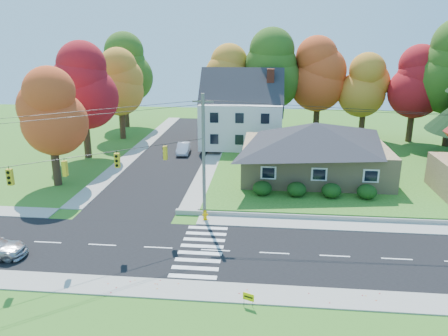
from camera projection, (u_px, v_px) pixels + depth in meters
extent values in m
plane|color=#3D7923|center=(215.00, 251.00, 29.79)|extent=(120.00, 120.00, 0.00)
cube|color=black|center=(215.00, 250.00, 29.79)|extent=(90.00, 8.00, 0.02)
cube|color=black|center=(177.00, 151.00, 55.28)|extent=(8.00, 44.00, 0.02)
cube|color=#9C9A90|center=(223.00, 220.00, 34.53)|extent=(90.00, 2.00, 0.08)
cube|color=#9C9A90|center=(205.00, 291.00, 25.02)|extent=(90.00, 2.00, 0.08)
cube|color=#3D7923|center=(354.00, 165.00, 48.45)|extent=(30.00, 30.00, 0.50)
cube|color=tan|center=(314.00, 160.00, 43.62)|extent=(14.00, 10.00, 3.20)
pyramid|color=#26262B|center=(315.00, 134.00, 42.83)|extent=(14.60, 10.60, 2.20)
cube|color=silver|center=(241.00, 123.00, 55.45)|extent=(10.00, 8.00, 5.60)
pyramid|color=#26262B|center=(242.00, 92.00, 54.27)|extent=(10.40, 8.40, 2.40)
cube|color=brown|center=(270.00, 108.00, 54.53)|extent=(0.90, 0.90, 9.60)
ellipsoid|color=#163A10|center=(262.00, 188.00, 38.49)|extent=(1.70, 1.70, 1.27)
ellipsoid|color=#163A10|center=(297.00, 189.00, 38.20)|extent=(1.70, 1.70, 1.27)
ellipsoid|color=#163A10|center=(331.00, 190.00, 37.92)|extent=(1.70, 1.70, 1.27)
ellipsoid|color=#163A10|center=(367.00, 192.00, 37.63)|extent=(1.70, 1.70, 1.27)
cylinder|color=#666059|center=(204.00, 159.00, 33.41)|extent=(0.26, 0.26, 10.00)
cube|color=#666059|center=(203.00, 101.00, 32.12)|extent=(1.60, 0.12, 0.12)
cube|color=gold|center=(10.00, 177.00, 26.15)|extent=(0.34, 0.26, 1.00)
cube|color=gold|center=(65.00, 168.00, 27.81)|extent=(0.26, 0.34, 1.00)
cube|color=gold|center=(117.00, 160.00, 29.60)|extent=(0.34, 0.26, 1.00)
cube|color=gold|center=(165.00, 153.00, 31.47)|extent=(0.26, 0.34, 1.00)
cylinder|color=black|center=(94.00, 154.00, 28.62)|extent=(13.02, 10.43, 0.04)
cylinder|color=#3F2A19|center=(230.00, 115.00, 61.38)|extent=(0.80, 0.80, 5.40)
sphere|color=#C77E26|center=(230.00, 87.00, 60.23)|extent=(6.72, 6.72, 6.72)
sphere|color=#C77E26|center=(230.00, 75.00, 59.73)|extent=(5.91, 5.91, 5.91)
sphere|color=#C77E26|center=(230.00, 62.00, 59.24)|extent=(5.11, 5.11, 5.11)
cylinder|color=#3F2A19|center=(273.00, 114.00, 59.72)|extent=(0.86, 0.86, 6.30)
sphere|color=#355D19|center=(274.00, 80.00, 58.38)|extent=(7.84, 7.84, 7.84)
sphere|color=#355D19|center=(274.00, 65.00, 57.80)|extent=(6.90, 6.90, 6.90)
sphere|color=#355D19|center=(275.00, 50.00, 57.23)|extent=(5.96, 5.96, 5.96)
cylinder|color=#3F2A19|center=(316.00, 115.00, 60.16)|extent=(0.83, 0.83, 5.85)
sphere|color=#D4461D|center=(318.00, 84.00, 58.92)|extent=(7.28, 7.28, 7.28)
sphere|color=#D4461D|center=(319.00, 71.00, 58.38)|extent=(6.41, 6.41, 6.41)
sphere|color=#D4461D|center=(320.00, 57.00, 57.85)|extent=(5.53, 5.53, 5.53)
cylinder|color=#3F2A19|center=(362.00, 121.00, 58.77)|extent=(0.77, 0.77, 4.95)
sphere|color=#C77E26|center=(365.00, 94.00, 57.72)|extent=(6.16, 6.16, 6.16)
sphere|color=#C77E26|center=(366.00, 82.00, 57.26)|extent=(5.42, 5.42, 5.42)
sphere|color=#C77E26|center=(367.00, 70.00, 56.81)|extent=(4.68, 4.68, 4.68)
cylinder|color=#3F2A19|center=(411.00, 121.00, 57.18)|extent=(0.80, 0.80, 5.40)
sphere|color=#A3141B|center=(415.00, 91.00, 56.03)|extent=(6.72, 6.72, 6.72)
sphere|color=#A3141B|center=(416.00, 78.00, 55.54)|extent=(5.91, 5.91, 5.91)
sphere|color=#A3141B|center=(418.00, 65.00, 55.04)|extent=(5.11, 5.11, 5.11)
cylinder|color=#3F2A19|center=(55.00, 160.00, 42.10)|extent=(0.77, 0.77, 4.95)
sphere|color=#D4461D|center=(51.00, 124.00, 41.05)|extent=(6.16, 6.16, 6.16)
sphere|color=#D4461D|center=(49.00, 108.00, 40.60)|extent=(5.42, 5.42, 5.42)
sphere|color=#D4461D|center=(47.00, 91.00, 40.14)|extent=(4.68, 4.68, 4.68)
cylinder|color=#3F2A19|center=(86.00, 133.00, 51.57)|extent=(0.83, 0.83, 5.85)
sphere|color=#A3141B|center=(83.00, 97.00, 50.33)|extent=(7.28, 7.28, 7.28)
sphere|color=#A3141B|center=(82.00, 81.00, 49.80)|extent=(6.41, 6.41, 6.41)
sphere|color=#A3141B|center=(80.00, 65.00, 49.26)|extent=(5.53, 5.53, 5.53)
cylinder|color=#3F2A19|center=(122.00, 119.00, 61.05)|extent=(0.80, 0.80, 5.40)
sphere|color=#C77E26|center=(120.00, 91.00, 59.91)|extent=(6.72, 6.72, 6.72)
sphere|color=#C77E26|center=(119.00, 79.00, 59.41)|extent=(5.91, 5.91, 5.91)
sphere|color=#C77E26|center=(118.00, 66.00, 58.92)|extent=(5.11, 5.11, 5.11)
cylinder|color=#3F2A19|center=(126.00, 107.00, 68.72)|extent=(0.86, 0.86, 6.30)
sphere|color=#355D19|center=(124.00, 78.00, 67.38)|extent=(7.84, 7.84, 7.84)
sphere|color=#355D19|center=(123.00, 65.00, 66.81)|extent=(6.90, 6.90, 6.90)
sphere|color=#355D19|center=(122.00, 51.00, 66.23)|extent=(5.96, 5.96, 5.96)
imported|color=silver|center=(183.00, 148.00, 53.70)|extent=(1.72, 4.15, 1.34)
cylinder|color=#E8A600|center=(205.00, 220.00, 34.61)|extent=(0.39, 0.39, 0.11)
cylinder|color=#E8A600|center=(205.00, 216.00, 34.51)|extent=(0.26, 0.26, 0.59)
sphere|color=#E8A600|center=(205.00, 212.00, 34.41)|extent=(0.28, 0.28, 0.28)
cylinder|color=#E8A600|center=(205.00, 215.00, 34.48)|extent=(0.50, 0.25, 0.13)
cylinder|color=black|center=(244.00, 302.00, 23.61)|extent=(0.02, 0.02, 0.54)
cylinder|color=black|center=(253.00, 302.00, 23.57)|extent=(0.02, 0.02, 0.54)
cube|color=#FFD901|center=(248.00, 297.00, 23.49)|extent=(0.62, 0.28, 0.44)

